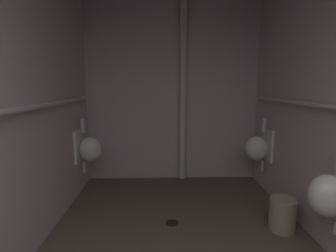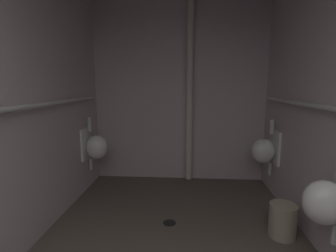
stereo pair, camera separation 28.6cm
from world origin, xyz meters
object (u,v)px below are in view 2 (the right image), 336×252
Objects in this scene: urinal_right_mid at (327,201)px; waste_bin at (283,220)px; urinal_right_far at (265,150)px; floor_drain at (169,223)px; urinal_left_mid at (95,146)px; standpipe_back_wall at (190,92)px.

waste_bin is (-0.09, 0.53, -0.46)m from urinal_right_mid.
urinal_right_mid is 1.50m from urinal_right_far.
urinal_right_mid is at bearing -29.42° from floor_drain.
waste_bin reaches higher than floor_drain.
waste_bin is at bearing 99.96° from urinal_right_mid.
urinal_right_mid is 5.39× the size of floor_drain.
urinal_left_mid is 1.57m from standpipe_back_wall.
urinal_left_mid is 1.00× the size of urinal_right_mid.
urinal_right_far reaches higher than floor_drain.
waste_bin is at bearing -57.60° from standpipe_back_wall.
urinal_left_mid is 2.77m from urinal_right_mid.
urinal_right_far is at bearing 84.50° from waste_bin.
floor_drain is at bearing -146.39° from urinal_right_far.
urinal_left_mid and urinal_right_mid have the same top height.
urinal_left_mid is 2.48m from waste_bin.
urinal_right_mid is at bearing -62.95° from standpipe_back_wall.
urinal_left_mid is 1.51m from floor_drain.
urinal_left_mid is at bearing 179.44° from urinal_right_far.
urinal_right_mid is 2.33m from standpipe_back_wall.
urinal_right_far is 1.33m from standpipe_back_wall.
floor_drain is at bearing 150.58° from urinal_right_mid.
urinal_left_mid is at bearing 142.84° from floor_drain.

